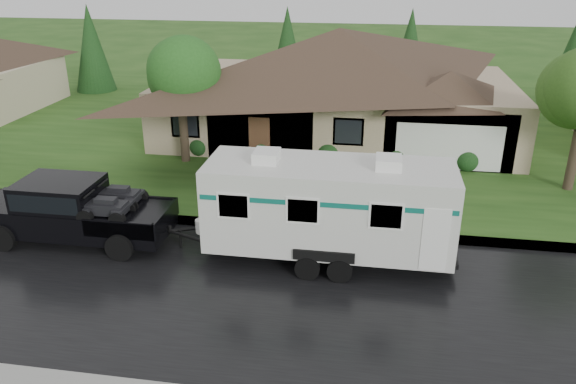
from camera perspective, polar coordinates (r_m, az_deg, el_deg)
The scene contains 9 objects.
ground at distance 18.61m, azimuth -4.79°, elevation -6.63°, with size 140.00×140.00×0.00m, color #234917.
road at distance 16.96m, azimuth -6.39°, elevation -9.89°, with size 140.00×8.00×0.01m, color black.
curb at distance 20.51m, azimuth -3.32°, elevation -3.40°, with size 140.00×0.50×0.15m, color gray.
lawn at distance 32.26m, azimuth 1.48°, elevation 6.54°, with size 140.00×26.00×0.15m, color #234917.
house_main at distance 30.10m, azimuth 5.68°, elevation 12.14°, with size 19.44×10.80×6.90m.
tree_left_green at distance 26.13m, azimuth -10.94°, elevation 11.39°, with size 3.46×3.46×5.72m.
shrub_row at distance 26.48m, azimuth 4.13°, elevation 4.11°, with size 13.60×1.00×1.00m.
pickup_truck at distance 20.54m, azimuth -21.21°, elevation -1.60°, with size 6.56×2.49×2.19m.
travel_trailer at distance 17.62m, azimuth 4.17°, elevation -1.38°, with size 8.09×2.84×3.63m.
Camera 1 is at (4.08, -15.69, 9.14)m, focal length 35.00 mm.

